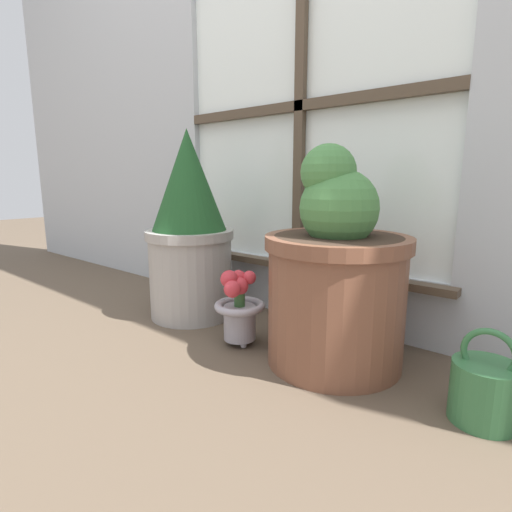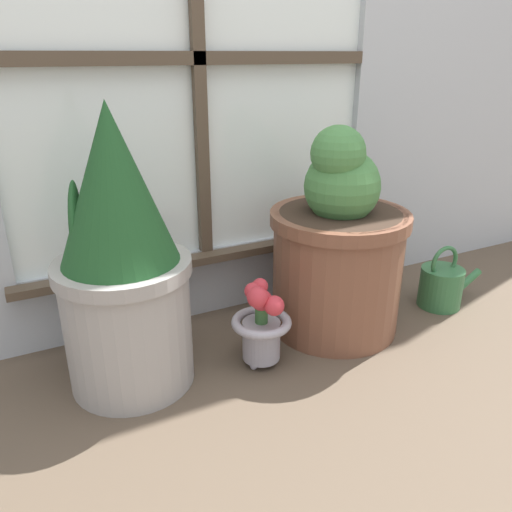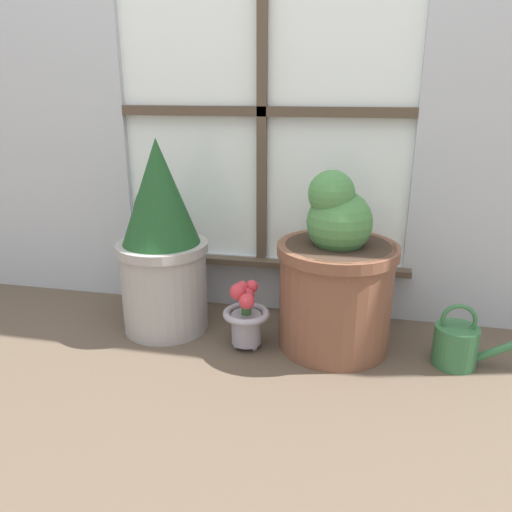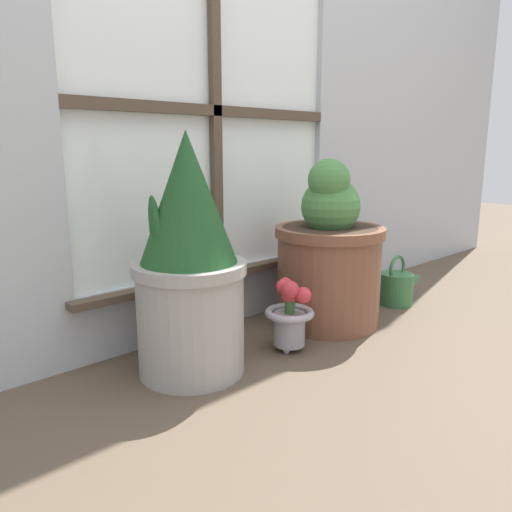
% 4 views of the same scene
% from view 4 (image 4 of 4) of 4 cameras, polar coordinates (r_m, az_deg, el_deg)
% --- Properties ---
extents(ground_plane, '(10.00, 10.00, 0.00)m').
position_cam_4_polar(ground_plane, '(1.58, 7.33, -12.26)').
color(ground_plane, brown).
extents(potted_plant_left, '(0.33, 0.33, 0.70)m').
position_cam_4_polar(potted_plant_left, '(1.43, -7.66, -0.86)').
color(potted_plant_left, '#9E9993').
rests_on(potted_plant_left, ground_plane).
extents(potted_plant_right, '(0.40, 0.40, 0.62)m').
position_cam_4_polar(potted_plant_right, '(1.87, 8.32, -0.24)').
color(potted_plant_right, brown).
rests_on(potted_plant_right, ground_plane).
extents(flower_vase, '(0.16, 0.16, 0.24)m').
position_cam_4_polar(flower_vase, '(1.63, 3.90, -6.68)').
color(flower_vase, '#99939E').
rests_on(flower_vase, ground_plane).
extents(watering_can, '(0.25, 0.14, 0.21)m').
position_cam_4_polar(watering_can, '(2.20, 15.76, -3.48)').
color(watering_can, '#336B3D').
rests_on(watering_can, ground_plane).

